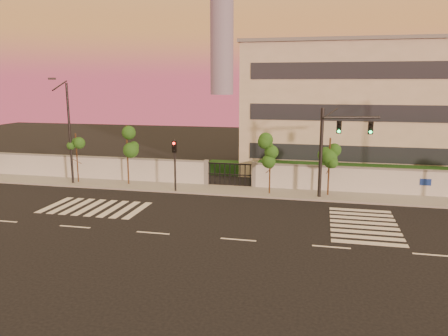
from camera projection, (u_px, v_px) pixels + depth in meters
The scene contains 14 objects.
ground at pixel (238, 240), 24.07m from camera, with size 120.00×120.00×0.00m, color black.
sidewalk at pixel (263, 192), 34.11m from camera, with size 60.00×3.00×0.15m, color gray.
perimeter_wall at pixel (267, 176), 35.33m from camera, with size 60.00×0.36×2.20m.
hedge_row at pixel (283, 173), 37.78m from camera, with size 41.00×4.25×1.80m.
institutional_building at pixel (373, 107), 42.00m from camera, with size 24.40×12.40×12.25m.
distant_skyscraper at pixel (222, 1), 294.08m from camera, with size 16.00×16.00×118.00m.
road_markings at pixel (225, 217), 28.01m from camera, with size 57.00×7.62×0.02m.
street_tree_b at pixel (77, 147), 36.79m from camera, with size 1.32×1.05×4.32m.
street_tree_c at pixel (127, 142), 36.02m from camera, with size 1.59×1.26×5.05m.
street_tree_d at pixel (271, 153), 32.92m from camera, with size 1.46×1.16×4.52m.
street_tree_e at pixel (330, 154), 32.54m from camera, with size 1.62×1.29×4.49m.
traffic_signal_main at pixel (333, 142), 31.62m from camera, with size 4.18×1.44×6.72m.
traffic_signal_secondary at pixel (175, 159), 33.80m from camera, with size 0.33×0.33×4.22m.
streetlight_west at pixel (68, 128), 35.98m from camera, with size 0.53×2.14×8.89m.
Camera 1 is at (4.22, -22.47, 8.55)m, focal length 35.00 mm.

